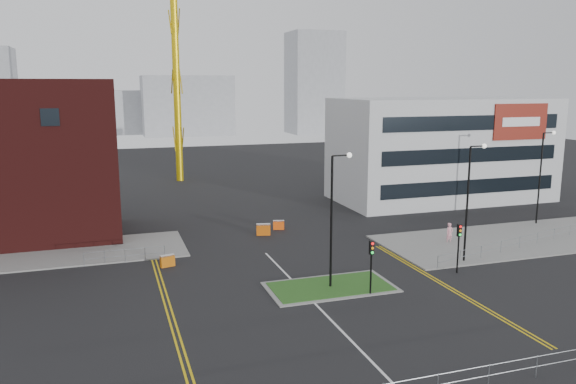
% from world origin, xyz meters
% --- Properties ---
extents(ground, '(200.00, 200.00, 0.00)m').
position_xyz_m(ground, '(0.00, 0.00, 0.00)').
color(ground, black).
rests_on(ground, ground).
extents(pavement_left, '(28.00, 8.00, 0.12)m').
position_xyz_m(pavement_left, '(-20.00, 22.00, 0.06)').
color(pavement_left, slate).
rests_on(pavement_left, ground).
extents(pavement_right, '(24.00, 10.00, 0.12)m').
position_xyz_m(pavement_right, '(22.00, 14.00, 0.06)').
color(pavement_right, slate).
rests_on(pavement_right, ground).
extents(island_kerb, '(8.60, 4.60, 0.08)m').
position_xyz_m(island_kerb, '(2.00, 8.00, 0.04)').
color(island_kerb, slate).
rests_on(island_kerb, ground).
extents(grass_island, '(8.00, 4.00, 0.12)m').
position_xyz_m(grass_island, '(2.00, 8.00, 0.06)').
color(grass_island, '#214316').
rests_on(grass_island, ground).
extents(office_block, '(25.00, 12.20, 12.00)m').
position_xyz_m(office_block, '(26.01, 31.97, 6.00)').
color(office_block, silver).
rests_on(office_block, ground).
extents(streetlamp_island, '(1.46, 0.36, 9.18)m').
position_xyz_m(streetlamp_island, '(2.22, 8.00, 5.41)').
color(streetlamp_island, black).
rests_on(streetlamp_island, ground).
extents(streetlamp_right_near, '(1.46, 0.36, 9.18)m').
position_xyz_m(streetlamp_right_near, '(14.22, 10.00, 5.41)').
color(streetlamp_right_near, black).
rests_on(streetlamp_right_near, ground).
extents(streetlamp_right_far, '(1.46, 0.36, 9.18)m').
position_xyz_m(streetlamp_right_far, '(28.22, 18.00, 5.41)').
color(streetlamp_right_far, black).
rests_on(streetlamp_right_far, ground).
extents(traffic_light_island, '(0.28, 0.33, 3.65)m').
position_xyz_m(traffic_light_island, '(4.00, 5.98, 2.57)').
color(traffic_light_island, black).
rests_on(traffic_light_island, ground).
extents(traffic_light_right, '(0.28, 0.33, 3.65)m').
position_xyz_m(traffic_light_right, '(12.00, 7.98, 2.57)').
color(traffic_light_right, black).
rests_on(traffic_light_right, ground).
extents(railing_left, '(6.05, 0.05, 1.10)m').
position_xyz_m(railing_left, '(-11.00, 18.00, 0.74)').
color(railing_left, gray).
rests_on(railing_left, ground).
extents(railing_right, '(19.05, 5.05, 1.10)m').
position_xyz_m(railing_right, '(20.50, 11.50, 0.78)').
color(railing_right, gray).
rests_on(railing_right, ground).
extents(centre_line, '(0.15, 30.00, 0.01)m').
position_xyz_m(centre_line, '(0.00, 2.00, 0.01)').
color(centre_line, silver).
rests_on(centre_line, ground).
extents(yellow_left_a, '(0.12, 24.00, 0.01)m').
position_xyz_m(yellow_left_a, '(-9.00, 10.00, 0.01)').
color(yellow_left_a, gold).
rests_on(yellow_left_a, ground).
extents(yellow_left_b, '(0.12, 24.00, 0.01)m').
position_xyz_m(yellow_left_b, '(-8.70, 10.00, 0.01)').
color(yellow_left_b, gold).
rests_on(yellow_left_b, ground).
extents(yellow_right_a, '(0.12, 20.00, 0.01)m').
position_xyz_m(yellow_right_a, '(9.50, 6.00, 0.01)').
color(yellow_right_a, gold).
rests_on(yellow_right_a, ground).
extents(yellow_right_b, '(0.12, 20.00, 0.01)m').
position_xyz_m(yellow_right_b, '(9.80, 6.00, 0.01)').
color(yellow_right_b, gold).
rests_on(yellow_right_b, ground).
extents(skyline_b, '(24.00, 12.00, 16.00)m').
position_xyz_m(skyline_b, '(10.00, 130.00, 8.00)').
color(skyline_b, gray).
rests_on(skyline_b, ground).
extents(skyline_c, '(14.00, 12.00, 28.00)m').
position_xyz_m(skyline_c, '(45.00, 125.00, 14.00)').
color(skyline_c, gray).
rests_on(skyline_c, ground).
extents(skyline_d, '(30.00, 12.00, 12.00)m').
position_xyz_m(skyline_d, '(-8.00, 140.00, 6.00)').
color(skyline_d, gray).
rests_on(skyline_d, ground).
extents(pedestrian, '(0.71, 0.50, 1.84)m').
position_xyz_m(pedestrian, '(15.89, 14.79, 0.92)').
color(pedestrian, pink).
rests_on(pedestrian, ground).
extents(barrier_left, '(1.14, 0.64, 0.91)m').
position_xyz_m(barrier_left, '(-8.00, 16.00, 0.49)').
color(barrier_left, '#C35F0A').
rests_on(barrier_left, ground).
extents(barrier_mid, '(1.32, 0.69, 1.06)m').
position_xyz_m(barrier_mid, '(1.34, 22.49, 0.58)').
color(barrier_mid, '#CF570B').
rests_on(barrier_mid, ground).
extents(barrier_right, '(1.10, 0.62, 0.88)m').
position_xyz_m(barrier_right, '(3.27, 24.00, 0.48)').
color(barrier_right, '#FF570E').
rests_on(barrier_right, ground).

